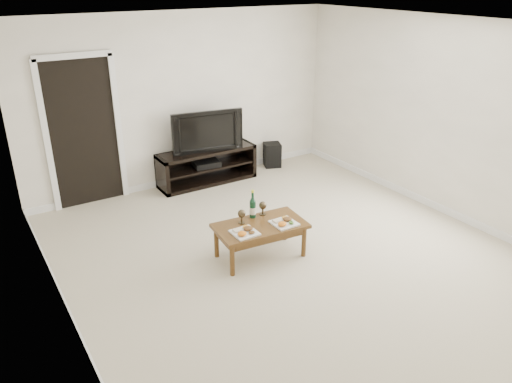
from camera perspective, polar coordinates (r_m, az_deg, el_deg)
The scene contains 14 objects.
floor at distance 6.01m, azimuth 3.64°, elevation -7.13°, with size 5.50×5.50×0.00m, color beige.
back_wall at distance 7.77m, azimuth -8.23°, elevation 10.29°, with size 5.00×0.04×2.60m, color white.
ceiling at distance 5.18m, azimuth 4.42°, elevation 18.61°, with size 5.00×5.50×0.04m, color white.
doorway at distance 7.34m, azimuth -19.10°, elevation 6.20°, with size 0.90×0.02×2.05m, color black.
media_console at distance 7.92m, azimuth -5.62°, elevation 2.91°, with size 1.57×0.45×0.55m, color black.
television at distance 7.73m, azimuth -5.79°, elevation 7.02°, with size 1.11×0.15×0.64m, color black.
av_receiver at distance 7.89m, azimuth -5.69°, elevation 3.20°, with size 0.40×0.30×0.08m, color black.
subwoofer at distance 8.60m, azimuth 1.87°, elevation 4.22°, with size 0.27×0.27×0.41m, color black.
coffee_table at distance 5.85m, azimuth 0.49°, elevation -5.61°, with size 1.04×0.57×0.42m, color #533717.
plate_left at distance 5.54m, azimuth -1.32°, elevation -4.51°, with size 0.27×0.27×0.07m, color white.
plate_right at distance 5.76m, azimuth 3.23°, elevation -3.41°, with size 0.27×0.27×0.07m, color white.
wine_bottle at distance 5.84m, azimuth -0.38°, elevation -1.41°, with size 0.07×0.07×0.35m, color #0D331D.
goblet_left at distance 5.74m, azimuth -1.65°, elevation -2.87°, with size 0.09×0.09×0.17m, color #3D3221, non-canonical shape.
goblet_right at distance 5.94m, azimuth 0.78°, elevation -1.92°, with size 0.09×0.09×0.17m, color #3D3221, non-canonical shape.
Camera 1 is at (-3.06, -4.15, 3.08)m, focal length 35.00 mm.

